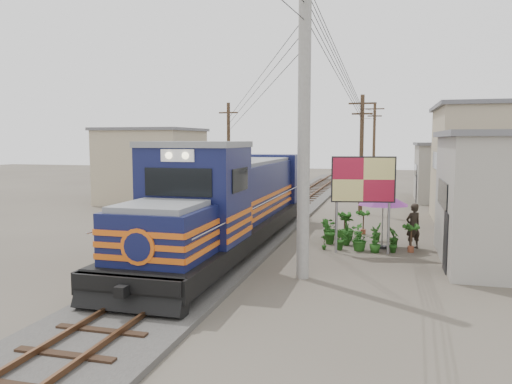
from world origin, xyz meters
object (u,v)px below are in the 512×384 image
(locomotive, at_px, (232,204))
(market_umbrella, at_px, (383,199))
(billboard, at_px, (363,182))
(vendor, at_px, (413,226))

(locomotive, xyz_separation_m, market_umbrella, (5.89, 1.58, 0.20))
(billboard, height_order, vendor, billboard)
(market_umbrella, relative_size, vendor, 1.45)
(market_umbrella, bearing_deg, billboard, -122.93)
(locomotive, relative_size, market_umbrella, 6.34)
(locomotive, distance_m, billboard, 5.26)
(billboard, distance_m, market_umbrella, 1.57)
(locomotive, height_order, billboard, locomotive)
(locomotive, xyz_separation_m, vendor, (7.09, 1.82, -0.89))
(billboard, bearing_deg, locomotive, 174.62)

